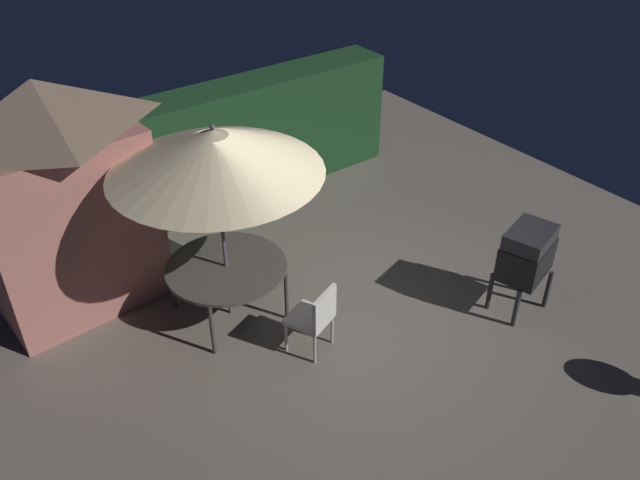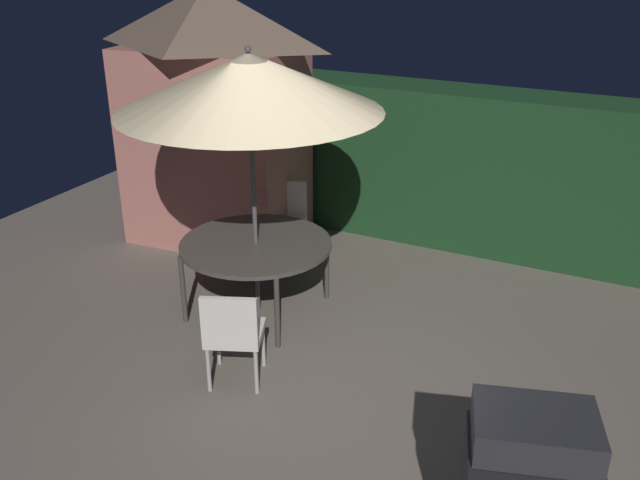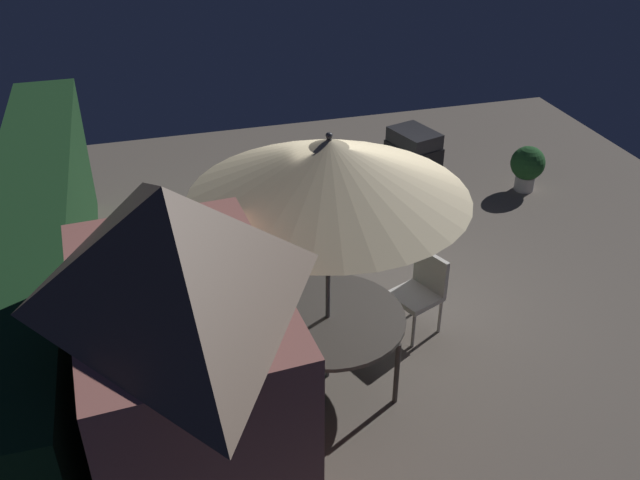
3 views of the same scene
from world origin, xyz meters
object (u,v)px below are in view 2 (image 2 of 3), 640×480
patio_table (256,247)px  patio_umbrella (249,83)px  chair_near_shed (285,215)px  garden_shed (214,116)px  chair_far_side (233,331)px  bbq_grill (529,467)px

patio_table → patio_umbrella: 1.61m
chair_near_shed → garden_shed: bearing=170.3°
patio_umbrella → chair_far_side: patio_umbrella is taller
patio_table → patio_umbrella: size_ratio=0.57×
patio_umbrella → patio_table: bearing=135.0°
patio_table → chair_far_side: (0.48, -1.19, -0.18)m
patio_table → chair_near_shed: bearing=106.3°
garden_shed → chair_far_side: garden_shed is taller
bbq_grill → patio_table: bearing=145.0°
patio_umbrella → bbq_grill: bearing=-35.0°
garden_shed → bbq_grill: bearing=-38.7°
chair_far_side → chair_near_shed: bearing=109.1°
patio_table → bbq_grill: 3.71m
patio_table → chair_near_shed: (-0.36, 1.25, -0.18)m
patio_umbrella → chair_far_side: (0.48, -1.19, -1.79)m
bbq_grill → chair_near_shed: 4.80m
garden_shed → patio_umbrella: bearing=-45.8°
patio_umbrella → chair_near_shed: 2.21m
garden_shed → patio_umbrella: size_ratio=1.15×
garden_shed → patio_table: 2.15m
bbq_grill → patio_umbrella: bearing=145.0°
patio_table → chair_far_side: 1.29m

